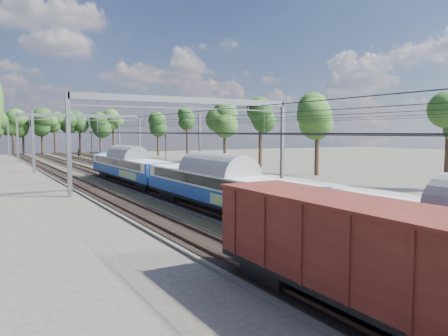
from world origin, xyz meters
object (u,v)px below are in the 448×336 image
signal_near (92,142)px  signal_far (166,145)px  freight_boxcar (382,259)px  emu_train (220,180)px  worker (79,153)px

signal_near → signal_far: size_ratio=1.12×
freight_boxcar → signal_far: bearing=72.5°
signal_far → signal_near: bearing=139.1°
emu_train → signal_far: (16.06, 48.25, 0.91)m
freight_boxcar → signal_far: 68.44m
signal_near → emu_train: bearing=-119.7°
freight_boxcar → worker: bearing=83.4°
emu_train → worker: 72.68m
worker → freight_boxcar: bearing=161.8°
emu_train → signal_near: size_ratio=10.05×
worker → signal_near: signal_near is taller
emu_train → worker: (5.80, 72.44, -1.43)m
worker → signal_far: size_ratio=0.37×
freight_boxcar → worker: (10.31, 89.45, -1.14)m
emu_train → freight_boxcar: size_ratio=4.41×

